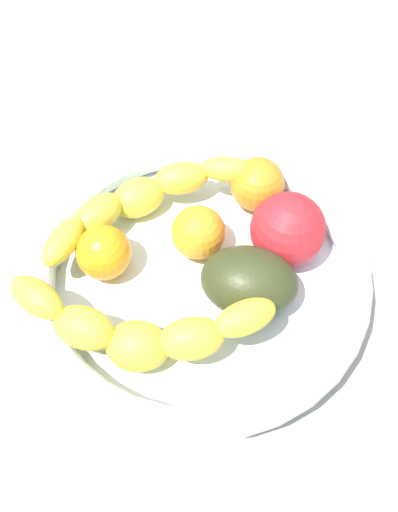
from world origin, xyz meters
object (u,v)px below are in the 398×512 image
at_px(orange_mid_right, 257,184).
at_px(orange_front, 198,232).
at_px(fruit_bowl, 199,273).
at_px(avocado_dark, 249,281).
at_px(banana_draped_right, 142,198).
at_px(orange_mid_left, 104,252).
at_px(tomato_red, 288,229).
at_px(banana_draped_left, 138,330).

bearing_deg(orange_mid_right, orange_front, -23.27).
height_order(fruit_bowl, orange_mid_right, orange_mid_right).
height_order(fruit_bowl, orange_front, orange_front).
xyz_separation_m(fruit_bowl, orange_mid_right, (-0.10, 0.02, 0.03)).
relative_size(fruit_bowl, avocado_dark, 3.68).
bearing_deg(banana_draped_right, orange_front, 76.85).
relative_size(orange_mid_left, tomato_red, 0.73).
height_order(orange_front, avocado_dark, avocado_dark).
bearing_deg(orange_front, orange_mid_right, 156.73).
xyz_separation_m(orange_mid_right, tomato_red, (0.05, 0.04, 0.01)).
height_order(tomato_red, avocado_dark, tomato_red).
bearing_deg(orange_front, tomato_red, 109.65).
bearing_deg(fruit_bowl, orange_mid_left, -72.66).
bearing_deg(orange_mid_left, orange_front, 126.68).
xyz_separation_m(fruit_bowl, banana_draped_right, (-0.04, -0.08, 0.03)).
height_order(banana_draped_left, orange_front, banana_draped_left).
xyz_separation_m(orange_mid_left, avocado_dark, (-0.02, 0.13, 0.00)).
bearing_deg(avocado_dark, orange_mid_left, -81.72).
bearing_deg(avocado_dark, tomato_red, 165.74).
bearing_deg(orange_mid_left, tomato_red, 118.52).
height_order(orange_mid_right, avocado_dark, same).
distance_m(orange_front, orange_mid_right, 0.08).
distance_m(orange_front, tomato_red, 0.08).
relative_size(orange_mid_left, avocado_dark, 0.60).
bearing_deg(banana_draped_left, banana_draped_right, -155.62).
relative_size(banana_draped_left, orange_front, 4.32).
height_order(banana_draped_left, banana_draped_right, banana_draped_left).
distance_m(banana_draped_left, orange_mid_left, 0.09).
bearing_deg(orange_front, banana_draped_right, -103.15).
xyz_separation_m(banana_draped_left, tomato_red, (-0.14, 0.08, 0.00)).
bearing_deg(fruit_bowl, banana_draped_left, -11.54).
bearing_deg(orange_mid_right, orange_mid_left, -38.86).
bearing_deg(banana_draped_left, fruit_bowl, 168.46).
bearing_deg(banana_draped_right, fruit_bowl, 61.07).
xyz_separation_m(orange_mid_left, tomato_red, (-0.08, 0.15, 0.01)).
bearing_deg(orange_mid_left, orange_mid_right, 141.14).
bearing_deg(orange_front, banana_draped_left, -3.07).
xyz_separation_m(banana_draped_right, avocado_dark, (0.05, 0.13, -0.00)).
height_order(fruit_bowl, orange_mid_left, orange_mid_left).
xyz_separation_m(banana_draped_left, orange_mid_right, (-0.19, 0.04, -0.01)).
xyz_separation_m(banana_draped_right, orange_front, (0.02, 0.06, -0.00)).
bearing_deg(banana_draped_right, orange_mid_left, -5.36).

